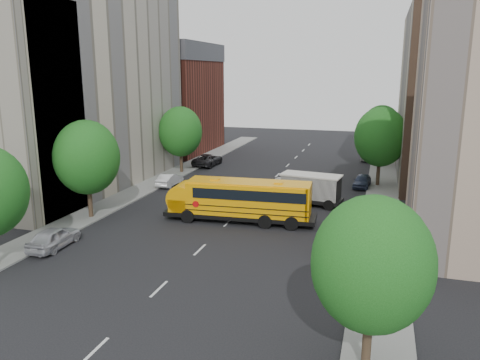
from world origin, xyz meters
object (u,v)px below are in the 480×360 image
at_px(street_tree_1, 87,157).
at_px(parked_car_1, 170,180).
at_px(parked_car_2, 208,160).
at_px(parked_car_5, 368,155).
at_px(street_tree_4, 381,137).
at_px(parked_car_4, 362,181).
at_px(safari_truck, 306,188).
at_px(school_bus, 239,198).
at_px(street_tree_3, 372,264).
at_px(street_tree_2, 180,132).
at_px(parked_car_3, 338,241).
at_px(parked_car_0, 54,237).
at_px(street_tree_5, 381,128).

bearing_deg(street_tree_1, parked_car_1, 83.23).
xyz_separation_m(parked_car_2, parked_car_5, (19.20, 9.57, -0.01)).
bearing_deg(parked_car_2, street_tree_4, 168.32).
bearing_deg(parked_car_2, parked_car_1, 91.85).
bearing_deg(parked_car_4, safari_truck, -114.40).
relative_size(street_tree_1, parked_car_4, 2.06).
height_order(school_bus, parked_car_2, school_bus).
relative_size(street_tree_3, parked_car_4, 1.85).
bearing_deg(street_tree_4, parked_car_2, 166.47).
xyz_separation_m(street_tree_2, parked_car_3, (19.80, -19.86, -4.04)).
relative_size(safari_truck, parked_car_2, 1.26).
bearing_deg(street_tree_1, parked_car_4, 39.57).
distance_m(parked_car_0, parked_car_3, 18.82).
bearing_deg(street_tree_2, street_tree_4, 0.00).
relative_size(street_tree_5, parked_car_0, 1.75).
height_order(street_tree_3, parked_car_4, street_tree_3).
distance_m(safari_truck, parked_car_2, 20.22).
relative_size(street_tree_1, street_tree_5, 1.05).
distance_m(street_tree_5, school_bus, 29.44).
relative_size(street_tree_3, safari_truck, 1.06).
relative_size(street_tree_4, parked_car_4, 2.11).
height_order(street_tree_2, street_tree_3, street_tree_2).
xyz_separation_m(street_tree_2, parked_car_1, (1.40, -6.21, -4.18)).
xyz_separation_m(street_tree_5, parked_car_4, (-1.52, -13.08, -4.05)).
distance_m(school_bus, safari_truck, 7.70).
height_order(street_tree_5, parked_car_3, street_tree_5).
height_order(street_tree_3, parked_car_1, street_tree_3).
relative_size(street_tree_1, street_tree_2, 1.03).
bearing_deg(street_tree_5, parked_car_4, -96.63).
bearing_deg(safari_truck, school_bus, -115.94).
distance_m(school_bus, parked_car_2, 22.87).
distance_m(street_tree_2, parked_car_0, 24.86).
distance_m(street_tree_1, school_bus, 12.37).
xyz_separation_m(parked_car_4, parked_car_5, (0.12, 15.60, 0.07)).
distance_m(street_tree_2, parked_car_2, 6.58).
distance_m(street_tree_1, street_tree_5, 37.20).
bearing_deg(parked_car_4, school_bus, -116.39).
relative_size(school_bus, parked_car_1, 3.07).
height_order(street_tree_4, parked_car_4, street_tree_4).
bearing_deg(street_tree_3, parked_car_3, 100.28).
relative_size(street_tree_2, parked_car_3, 1.42).
bearing_deg(school_bus, parked_car_1, 134.10).
xyz_separation_m(street_tree_1, parked_car_2, (1.40, 22.96, -4.21)).
height_order(parked_car_0, parked_car_4, parked_car_0).
relative_size(street_tree_4, street_tree_5, 1.08).
distance_m(street_tree_2, parked_car_1, 7.61).
relative_size(street_tree_4, parked_car_3, 1.49).
distance_m(street_tree_5, parked_car_0, 42.00).
relative_size(safari_truck, parked_car_3, 1.24).
xyz_separation_m(street_tree_5, parked_car_2, (-20.60, -7.04, -3.96)).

